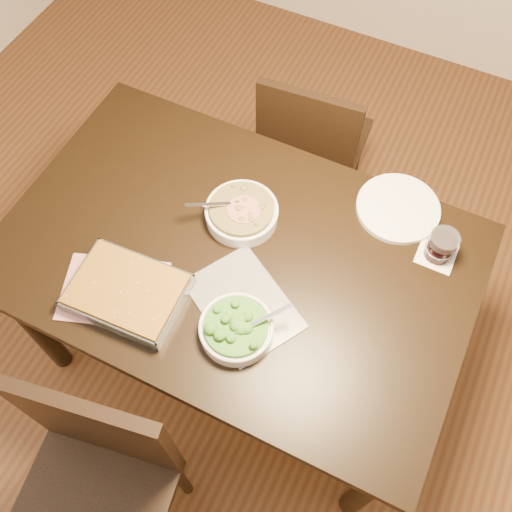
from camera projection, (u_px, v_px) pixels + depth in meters
ground at (241, 345)px, 2.34m from camera, size 4.00×4.00×0.00m
table at (236, 269)px, 1.77m from camera, size 1.40×0.90×0.75m
magazine_a at (114, 291)px, 1.63m from camera, size 0.35×0.30×0.01m
magazine_b at (243, 304)px, 1.61m from camera, size 0.39×0.36×0.01m
coaster at (436, 254)px, 1.69m from camera, size 0.11×0.11×0.00m
stew_bowl at (242, 212)px, 1.73m from camera, size 0.22×0.22×0.09m
broccoli_bowl at (236, 329)px, 1.54m from camera, size 0.20×0.20×0.08m
baking_dish at (127, 292)px, 1.60m from camera, size 0.32×0.24×0.06m
wine_tumbler at (441, 245)px, 1.64m from camera, size 0.08×0.08×0.09m
dinner_plate at (398, 208)px, 1.76m from camera, size 0.26×0.26×0.02m
chair_near at (96, 481)px, 1.60m from camera, size 0.49×0.49×0.91m
chair_far at (311, 145)px, 2.27m from camera, size 0.42×0.42×0.82m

